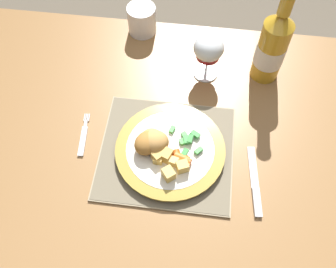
{
  "coord_description": "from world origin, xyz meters",
  "views": [
    {
      "loc": [
        0.07,
        -0.48,
        1.56
      ],
      "look_at": [
        0.02,
        -0.02,
        0.78
      ],
      "focal_mm": 40.0,
      "sensor_mm": 36.0,
      "label": 1
    }
  ],
  "objects_px": {
    "table_knife": "(255,187)",
    "bottle": "(272,46)",
    "fork": "(83,138)",
    "dinner_plate": "(170,150)",
    "drinking_cup": "(142,19)",
    "dining_table": "(163,153)",
    "wine_glass": "(209,50)"
  },
  "relations": [
    {
      "from": "table_knife",
      "to": "bottle",
      "type": "height_order",
      "value": "bottle"
    },
    {
      "from": "fork",
      "to": "bottle",
      "type": "height_order",
      "value": "bottle"
    },
    {
      "from": "dinner_plate",
      "to": "fork",
      "type": "bearing_deg",
      "value": 175.88
    },
    {
      "from": "table_knife",
      "to": "drinking_cup",
      "type": "relative_size",
      "value": 2.11
    },
    {
      "from": "dining_table",
      "to": "drinking_cup",
      "type": "xyz_separation_m",
      "value": [
        -0.11,
        0.36,
        0.14
      ]
    },
    {
      "from": "wine_glass",
      "to": "bottle",
      "type": "distance_m",
      "value": 0.16
    },
    {
      "from": "bottle",
      "to": "dinner_plate",
      "type": "bearing_deg",
      "value": -128.83
    },
    {
      "from": "dining_table",
      "to": "dinner_plate",
      "type": "distance_m",
      "value": 0.13
    },
    {
      "from": "wine_glass",
      "to": "drinking_cup",
      "type": "distance_m",
      "value": 0.25
    },
    {
      "from": "table_knife",
      "to": "drinking_cup",
      "type": "bearing_deg",
      "value": 125.82
    },
    {
      "from": "dinner_plate",
      "to": "wine_glass",
      "type": "xyz_separation_m",
      "value": [
        0.07,
        0.27,
        0.08
      ]
    },
    {
      "from": "table_knife",
      "to": "drinking_cup",
      "type": "xyz_separation_m",
      "value": [
        -0.34,
        0.47,
        0.04
      ]
    },
    {
      "from": "fork",
      "to": "bottle",
      "type": "xyz_separation_m",
      "value": [
        0.45,
        0.27,
        0.11
      ]
    },
    {
      "from": "dining_table",
      "to": "wine_glass",
      "type": "distance_m",
      "value": 0.3
    },
    {
      "from": "fork",
      "to": "table_knife",
      "type": "relative_size",
      "value": 0.69
    },
    {
      "from": "fork",
      "to": "table_knife",
      "type": "xyz_separation_m",
      "value": [
        0.43,
        -0.08,
        0.0
      ]
    },
    {
      "from": "dinner_plate",
      "to": "table_knife",
      "type": "xyz_separation_m",
      "value": [
        0.21,
        -0.06,
        -0.01
      ]
    },
    {
      "from": "table_knife",
      "to": "dining_table",
      "type": "bearing_deg",
      "value": 153.56
    },
    {
      "from": "dinner_plate",
      "to": "drinking_cup",
      "type": "relative_size",
      "value": 3.12
    },
    {
      "from": "dinner_plate",
      "to": "fork",
      "type": "height_order",
      "value": "dinner_plate"
    },
    {
      "from": "drinking_cup",
      "to": "wine_glass",
      "type": "bearing_deg",
      "value": -35.41
    },
    {
      "from": "dinner_plate",
      "to": "table_knife",
      "type": "distance_m",
      "value": 0.22
    },
    {
      "from": "fork",
      "to": "drinking_cup",
      "type": "relative_size",
      "value": 1.46
    },
    {
      "from": "table_knife",
      "to": "fork",
      "type": "bearing_deg",
      "value": 169.34
    },
    {
      "from": "wine_glass",
      "to": "bottle",
      "type": "xyz_separation_m",
      "value": [
        0.16,
        0.02,
        0.01
      ]
    },
    {
      "from": "dinner_plate",
      "to": "bottle",
      "type": "height_order",
      "value": "bottle"
    },
    {
      "from": "dining_table",
      "to": "drinking_cup",
      "type": "relative_size",
      "value": 15.3
    },
    {
      "from": "dinner_plate",
      "to": "table_knife",
      "type": "height_order",
      "value": "dinner_plate"
    },
    {
      "from": "dinner_plate",
      "to": "wine_glass",
      "type": "distance_m",
      "value": 0.28
    },
    {
      "from": "dinner_plate",
      "to": "drinking_cup",
      "type": "distance_m",
      "value": 0.43
    },
    {
      "from": "wine_glass",
      "to": "fork",
      "type": "bearing_deg",
      "value": -139.29
    },
    {
      "from": "fork",
      "to": "wine_glass",
      "type": "height_order",
      "value": "wine_glass"
    }
  ]
}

